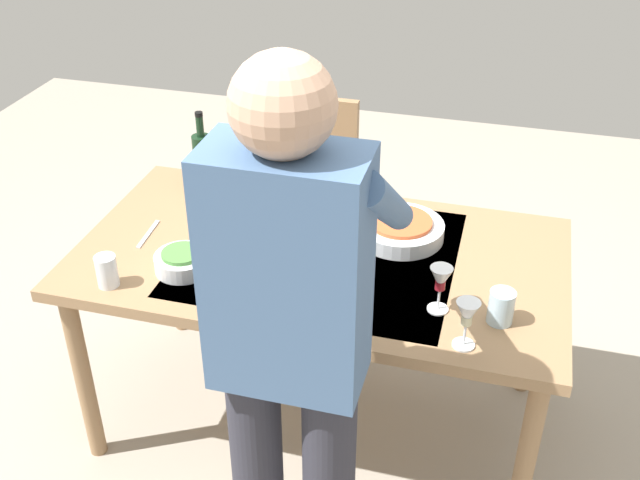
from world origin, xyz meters
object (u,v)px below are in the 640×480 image
at_px(water_cup_near_left, 107,271).
at_px(serving_bowl_pasta, 400,229).
at_px(chair_near, 308,188).
at_px(person_server, 291,343).
at_px(dining_table, 320,271).
at_px(wine_glass_left, 467,316).
at_px(side_bowl_salad, 182,261).
at_px(wine_bottle, 203,158).
at_px(water_cup_far_left, 501,307).
at_px(dinner_plate_far, 229,228).
at_px(wine_glass_right, 440,281).
at_px(water_cup_near_right, 282,286).
at_px(dinner_plate_near, 311,240).

bearing_deg(water_cup_near_left, serving_bowl_pasta, -147.99).
height_order(chair_near, person_server, person_server).
distance_m(dining_table, chair_near, 0.89).
xyz_separation_m(chair_near, wine_glass_left, (-0.79, 1.18, 0.33)).
distance_m(person_server, side_bowl_salad, 0.74).
distance_m(dining_table, side_bowl_salad, 0.46).
xyz_separation_m(dining_table, wine_bottle, (0.56, -0.35, 0.18)).
height_order(dining_table, water_cup_far_left, water_cup_far_left).
distance_m(dining_table, wine_bottle, 0.69).
height_order(chair_near, serving_bowl_pasta, chair_near).
distance_m(chair_near, wine_bottle, 0.64).
xyz_separation_m(dining_table, dinner_plate_far, (0.34, -0.06, 0.08)).
bearing_deg(wine_glass_left, water_cup_near_left, -0.15).
height_order(person_server, wine_glass_left, person_server).
height_order(chair_near, wine_glass_left, chair_near).
bearing_deg(water_cup_near_left, dinner_plate_far, -120.72).
relative_size(wine_glass_right, dinner_plate_far, 0.66).
xyz_separation_m(water_cup_near_right, dinner_plate_far, (0.30, -0.34, -0.04)).
height_order(person_server, wine_glass_right, person_server).
xyz_separation_m(water_cup_far_left, serving_bowl_pasta, (0.36, -0.38, -0.02)).
bearing_deg(person_server, chair_near, -75.26).
bearing_deg(person_server, dinner_plate_far, -58.65).
bearing_deg(wine_bottle, side_bowl_salad, 105.71).
bearing_deg(water_cup_near_left, water_cup_far_left, -173.55).
relative_size(side_bowl_salad, dinner_plate_near, 0.78).
bearing_deg(wine_glass_left, dining_table, -34.55).
relative_size(person_server, water_cup_near_right, 16.88).
xyz_separation_m(wine_glass_left, serving_bowl_pasta, (0.27, -0.52, -0.07)).
height_order(wine_bottle, water_cup_near_right, wine_bottle).
relative_size(person_server, wine_glass_right, 11.19).
xyz_separation_m(wine_glass_left, dinner_plate_far, (0.86, -0.41, -0.10)).
height_order(wine_bottle, dinner_plate_near, wine_bottle).
height_order(water_cup_near_right, side_bowl_salad, water_cup_near_right).
height_order(person_server, side_bowl_salad, person_server).
xyz_separation_m(water_cup_near_left, water_cup_far_left, (-1.19, -0.13, -0.00)).
height_order(dining_table, water_cup_near_left, water_cup_near_left).
bearing_deg(wine_glass_left, wine_glass_right, -57.60).
bearing_deg(chair_near, dinner_plate_near, 107.01).
distance_m(dining_table, dinner_plate_near, 0.11).
bearing_deg(serving_bowl_pasta, wine_glass_left, 117.85).
bearing_deg(side_bowl_salad, dining_table, -152.15).
distance_m(dinner_plate_near, dinner_plate_far, 0.30).
distance_m(person_server, water_cup_near_left, 0.81).
relative_size(dining_table, water_cup_far_left, 15.45).
distance_m(wine_bottle, side_bowl_salad, 0.59).
xyz_separation_m(wine_glass_right, water_cup_far_left, (-0.18, 0.01, -0.05)).
xyz_separation_m(serving_bowl_pasta, dinner_plate_near, (0.29, 0.11, -0.03)).
height_order(wine_glass_right, water_cup_far_left, wine_glass_right).
bearing_deg(dinner_plate_near, chair_near, -72.99).
distance_m(water_cup_far_left, dinner_plate_near, 0.71).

